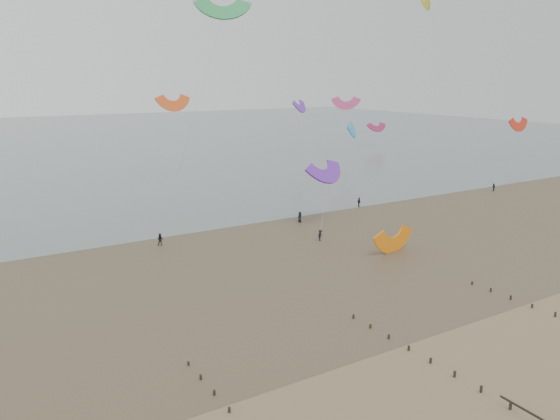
{
  "coord_description": "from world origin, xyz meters",
  "views": [
    {
      "loc": [
        -29.29,
        -28.11,
        23.99
      ],
      "look_at": [
        4.95,
        28.0,
        8.0
      ],
      "focal_mm": 35.0,
      "sensor_mm": 36.0,
      "label": 1
    }
  ],
  "objects": [
    {
      "name": "ground",
      "position": [
        0.0,
        0.0,
        0.0
      ],
      "size": [
        500.0,
        500.0,
        0.0
      ],
      "primitive_type": "plane",
      "color": "brown",
      "rests_on": "ground"
    },
    {
      "name": "kitesurfers",
      "position": [
        14.66,
        45.7,
        0.89
      ],
      "size": [
        145.95,
        18.28,
        1.87
      ],
      "color": "black",
      "rests_on": "ground"
    },
    {
      "name": "kites_airborne",
      "position": [
        -8.61,
        81.79,
        19.54
      ],
      "size": [
        248.12,
        119.14,
        41.31
      ],
      "color": "red",
      "rests_on": "ground"
    },
    {
      "name": "sea_and_shore",
      "position": [
        -4.08,
        34.4,
        0.01
      ],
      "size": [
        500.0,
        665.0,
        0.03
      ],
      "color": "#475654",
      "rests_on": "ground"
    },
    {
      "name": "grounded_kite",
      "position": [
        22.81,
        26.41,
        0.0
      ],
      "size": [
        7.54,
        6.27,
        3.76
      ],
      "primitive_type": null,
      "rotation": [
        1.54,
        0.0,
        0.14
      ],
      "color": "orange",
      "rests_on": "ground"
    }
  ]
}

